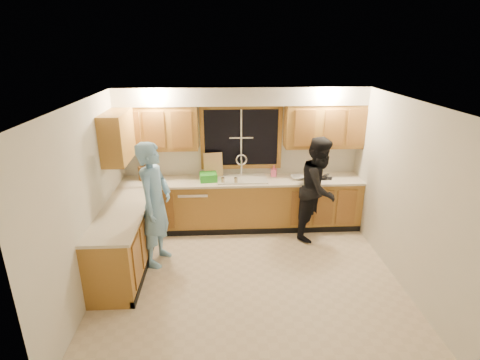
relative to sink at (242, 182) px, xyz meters
name	(u,v)px	position (x,y,z in m)	size (l,w,h in m)	color
floor	(249,277)	(0.00, -1.60, -0.86)	(4.20, 4.20, 0.00)	beige
ceiling	(250,102)	(0.00, -1.60, 1.64)	(4.20, 4.20, 0.00)	silver
wall_back	(241,157)	(0.00, 0.30, 0.39)	(4.20, 4.20, 0.00)	silver
wall_left	(88,201)	(-2.10, -1.60, 0.39)	(3.80, 3.80, 0.00)	silver
wall_right	(404,194)	(2.10, -1.60, 0.39)	(3.80, 3.80, 0.00)	silver
base_cabinets_back	(242,204)	(0.00, 0.00, -0.42)	(4.20, 0.60, 0.88)	#AA7631
base_cabinets_left	(124,242)	(-1.80, -1.25, -0.42)	(0.60, 1.90, 0.88)	#AA7631
countertop_back	(242,181)	(0.00, -0.02, 0.04)	(4.20, 0.63, 0.04)	beige
countertop_left	(122,213)	(-1.79, -1.25, 0.04)	(0.63, 1.90, 0.04)	beige
upper_cabinets_left	(157,128)	(-1.43, 0.13, 0.96)	(1.35, 0.33, 0.75)	#AA7631
upper_cabinets_right	(324,126)	(1.43, 0.13, 0.96)	(1.35, 0.33, 0.75)	#AA7631
upper_cabinets_return	(118,137)	(-1.94, -0.48, 0.96)	(0.33, 0.90, 0.75)	#AA7631
soffit	(242,96)	(0.00, 0.12, 1.49)	(4.20, 0.35, 0.30)	beige
window_frame	(241,138)	(0.00, 0.29, 0.74)	(1.44, 0.03, 1.14)	black
sink	(242,182)	(0.00, 0.00, 0.00)	(0.86, 0.52, 0.57)	silver
dishwasher	(195,207)	(-0.85, -0.01, -0.45)	(0.60, 0.56, 0.82)	white
stove	(114,263)	(-1.80, -1.82, -0.41)	(0.58, 0.75, 0.90)	white
man	(155,205)	(-1.34, -1.08, 0.08)	(0.69, 0.45, 1.89)	#71A7D6
woman	(319,188)	(1.27, -0.40, 0.01)	(0.85, 0.67, 1.76)	black
knife_block	(143,173)	(-1.72, 0.07, 0.18)	(0.13, 0.11, 0.24)	#925E28
cutting_board	(213,165)	(-0.50, 0.14, 0.28)	(0.33, 0.02, 0.44)	tan
dish_crate	(208,177)	(-0.59, -0.03, 0.12)	(0.29, 0.27, 0.13)	green
soap_bottle	(274,171)	(0.58, 0.13, 0.16)	(0.09, 0.09, 0.21)	#FF618F
bowl	(298,177)	(0.98, -0.03, 0.08)	(0.24, 0.24, 0.06)	silver
can_left	(223,181)	(-0.34, -0.20, 0.11)	(0.06, 0.06, 0.11)	#BDB291
can_right	(236,181)	(-0.12, -0.22, 0.11)	(0.06, 0.06, 0.11)	#BDB291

